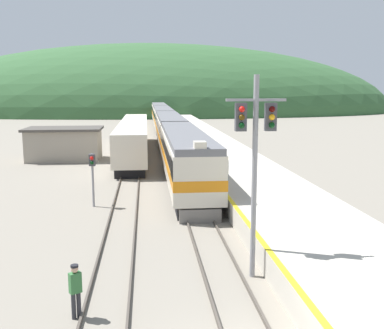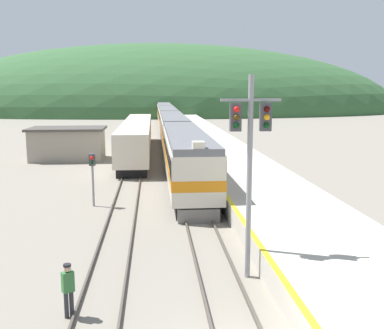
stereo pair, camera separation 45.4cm
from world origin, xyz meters
name	(u,v)px [view 1 (the left image)]	position (x,y,z in m)	size (l,w,h in m)	color
track_main	(162,129)	(0.00, 70.00, 0.08)	(1.52, 180.00, 0.16)	#4C443D
track_siding	(139,129)	(-4.19, 70.00, 0.08)	(1.52, 180.00, 0.16)	#4C443D
platform	(201,138)	(4.65, 50.00, 0.56)	(6.14, 140.00, 1.13)	#BCB5A5
distant_hills	(155,112)	(0.00, 129.02, 0.00)	(148.38, 66.77, 41.13)	#335B33
station_shed	(65,144)	(-11.04, 35.55, 1.66)	(7.50, 4.89, 3.27)	gray
express_train_lead_car	(185,156)	(0.00, 22.24, 2.19)	(2.95, 20.06, 4.36)	black
carriage_second	(170,130)	(0.00, 43.83, 2.18)	(2.94, 20.88, 4.00)	black
carriage_third	(163,119)	(0.00, 65.59, 2.18)	(2.94, 20.88, 4.00)	black
carriage_fourth	(159,112)	(0.00, 87.35, 2.18)	(2.94, 20.88, 4.00)	black
siding_train	(134,137)	(-4.19, 39.15, 1.85)	(2.90, 29.36, 3.57)	black
signal_mast_main	(255,147)	(1.15, 5.48, 4.99)	(2.20, 0.42, 7.60)	gray
signal_post_siding	(92,168)	(-6.07, 16.61, 2.38)	(0.36, 0.42, 3.29)	gray
track_worker	(75,288)	(-5.07, 2.93, 1.00)	(0.42, 0.38, 1.76)	#2D2D33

